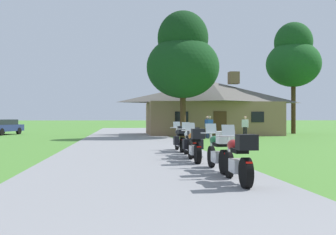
{
  "coord_description": "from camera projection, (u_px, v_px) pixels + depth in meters",
  "views": [
    {
      "loc": [
        -0.53,
        -1.12,
        1.52
      ],
      "look_at": [
        2.3,
        22.7,
        1.56
      ],
      "focal_mm": 42.33,
      "sensor_mm": 36.0,
      "label": 1
    }
  ],
  "objects": [
    {
      "name": "motorcycle_red_nearest_to_camera",
      "position": [
        239.0,
        159.0,
        8.8
      ],
      "size": [
        0.66,
        2.08,
        1.3
      ],
      "rotation": [
        0.0,
        0.0,
        -0.02
      ],
      "color": "black",
      "rests_on": "asphalt_driveway"
    },
    {
      "name": "motorcycle_orange_third_in_row",
      "position": [
        195.0,
        145.0,
        13.23
      ],
      "size": [
        0.66,
        2.08,
        1.3
      ],
      "rotation": [
        0.0,
        0.0,
        -0.02
      ],
      "color": "black",
      "rests_on": "asphalt_driveway"
    },
    {
      "name": "bystander_blue_shirt_by_tree",
      "position": [
        209.0,
        126.0,
        29.52
      ],
      "size": [
        0.55,
        0.25,
        1.69
      ],
      "rotation": [
        0.0,
        0.0,
        3.23
      ],
      "color": "navy",
      "rests_on": "ground"
    },
    {
      "name": "ground_plane",
      "position": [
        131.0,
        147.0,
        21.03
      ],
      "size": [
        500.0,
        500.0,
        0.0
      ],
      "primitive_type": "plane",
      "color": "#4C8433"
    },
    {
      "name": "motorcycle_green_second_in_row",
      "position": [
        219.0,
        151.0,
        10.84
      ],
      "size": [
        0.66,
        2.08,
        1.3
      ],
      "rotation": [
        0.0,
        0.0,
        0.01
      ],
      "color": "black",
      "rests_on": "asphalt_driveway"
    },
    {
      "name": "bystander_blue_shirt_near_lodge",
      "position": [
        207.0,
        126.0,
        30.1
      ],
      "size": [
        0.39,
        0.46,
        1.67
      ],
      "rotation": [
        0.0,
        0.0,
        0.93
      ],
      "color": "navy",
      "rests_on": "ground"
    },
    {
      "name": "motorcycle_black_farthest_in_row",
      "position": [
        181.0,
        139.0,
        17.31
      ],
      "size": [
        0.73,
        2.08,
        1.3
      ],
      "rotation": [
        0.0,
        0.0,
        0.02
      ],
      "color": "black",
      "rests_on": "asphalt_driveway"
    },
    {
      "name": "motorcycle_white_fourth_in_row",
      "position": [
        191.0,
        142.0,
        15.02
      ],
      "size": [
        0.73,
        2.08,
        1.3
      ],
      "rotation": [
        0.0,
        0.0,
        0.02
      ],
      "color": "black",
      "rests_on": "asphalt_driveway"
    },
    {
      "name": "tree_by_lodge_front",
      "position": [
        183.0,
        59.0,
        30.42
      ],
      "size": [
        5.59,
        5.59,
        9.76
      ],
      "color": "#422D19",
      "rests_on": "ground"
    },
    {
      "name": "stone_lodge",
      "position": [
        212.0,
        107.0,
        36.07
      ],
      "size": [
        12.26,
        6.65,
        5.77
      ],
      "color": "#896B4C",
      "rests_on": "ground"
    },
    {
      "name": "asphalt_driveway",
      "position": [
        132.0,
        149.0,
        19.05
      ],
      "size": [
        6.4,
        80.0,
        0.06
      ],
      "primitive_type": "cube",
      "color": "gray",
      "rests_on": "ground"
    },
    {
      "name": "parked_navy_suv_far_left",
      "position": [
        1.0,
        126.0,
        35.94
      ],
      "size": [
        3.05,
        4.93,
        1.4
      ],
      "rotation": [
        0.0,
        0.0,
        -0.28
      ],
      "color": "navy",
      "rests_on": "ground"
    },
    {
      "name": "tree_right_of_lodge",
      "position": [
        293.0,
        58.0,
        38.76
      ],
      "size": [
        5.28,
        5.28,
        10.92
      ],
      "color": "#422D19",
      "rests_on": "ground"
    },
    {
      "name": "bystander_white_shirt_beside_signpost",
      "position": [
        245.0,
        126.0,
        29.2
      ],
      "size": [
        0.41,
        0.43,
        1.67
      ],
      "rotation": [
        0.0,
        0.0,
        5.46
      ],
      "color": "black",
      "rests_on": "ground"
    }
  ]
}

